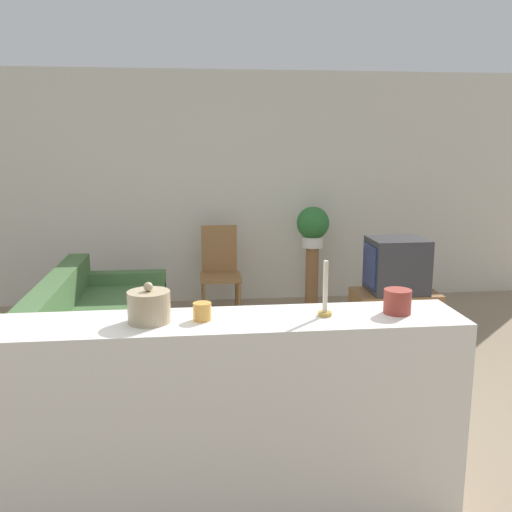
% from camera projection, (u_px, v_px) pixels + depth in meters
% --- Properties ---
extents(ground_plane, '(14.00, 14.00, 0.00)m').
position_uv_depth(ground_plane, '(213.00, 446.00, 3.63)').
color(ground_plane, gray).
extents(wall_back, '(9.00, 0.06, 2.70)m').
position_uv_depth(wall_back, '(199.00, 189.00, 6.70)').
color(wall_back, beige).
rests_on(wall_back, ground_plane).
extents(couch, '(0.96, 2.06, 0.78)m').
position_uv_depth(couch, '(101.00, 332.00, 4.93)').
color(couch, '#476B3D').
rests_on(couch, ground_plane).
extents(tv_stand, '(0.80, 0.48, 0.48)m').
position_uv_depth(tv_stand, '(394.00, 315.00, 5.55)').
color(tv_stand, olive).
rests_on(tv_stand, ground_plane).
extents(television, '(0.54, 0.46, 0.52)m').
position_uv_depth(television, '(396.00, 265.00, 5.45)').
color(television, '#333338').
rests_on(television, tv_stand).
extents(wooden_chair, '(0.44, 0.44, 0.98)m').
position_uv_depth(wooden_chair, '(220.00, 267.00, 6.32)').
color(wooden_chair, olive).
rests_on(wooden_chair, ground_plane).
extents(plant_stand, '(0.15, 0.15, 0.71)m').
position_uv_depth(plant_stand, '(312.00, 277.00, 6.61)').
color(plant_stand, olive).
rests_on(plant_stand, ground_plane).
extents(potted_plant, '(0.37, 0.37, 0.47)m').
position_uv_depth(potted_plant, '(313.00, 225.00, 6.49)').
color(potted_plant, white).
rests_on(potted_plant, plant_stand).
extents(foreground_counter, '(2.46, 0.44, 1.06)m').
position_uv_depth(foreground_counter, '(216.00, 420.00, 2.87)').
color(foreground_counter, white).
rests_on(foreground_counter, ground_plane).
extents(decorative_bowl, '(0.20, 0.20, 0.20)m').
position_uv_depth(decorative_bowl, '(149.00, 306.00, 2.71)').
color(decorative_bowl, tan).
rests_on(decorative_bowl, foreground_counter).
extents(candle_jar, '(0.09, 0.09, 0.09)m').
position_uv_depth(candle_jar, '(202.00, 311.00, 2.75)').
color(candle_jar, gold).
rests_on(candle_jar, foreground_counter).
extents(candlestick, '(0.07, 0.07, 0.28)m').
position_uv_depth(candlestick, '(325.00, 297.00, 2.80)').
color(candlestick, '#B7933D').
rests_on(candlestick, foreground_counter).
extents(coffee_tin, '(0.14, 0.14, 0.12)m').
position_uv_depth(coffee_tin, '(397.00, 301.00, 2.85)').
color(coffee_tin, '#99382D').
rests_on(coffee_tin, foreground_counter).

